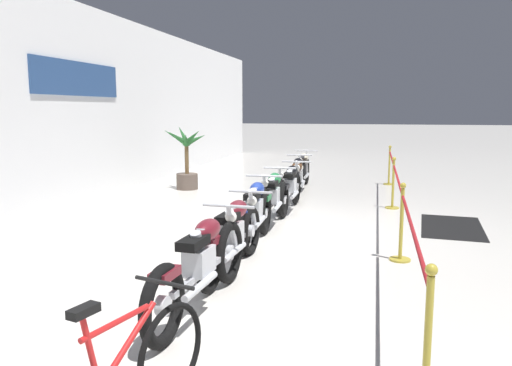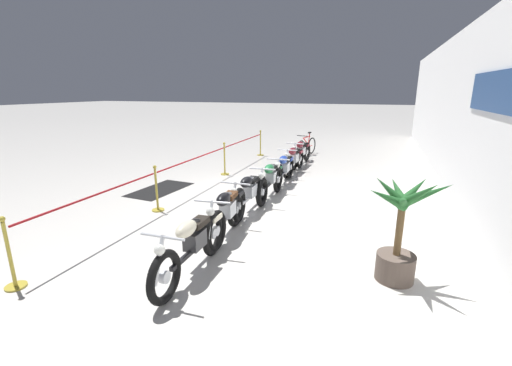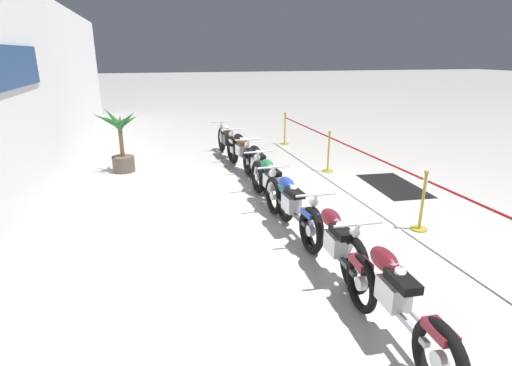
% 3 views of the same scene
% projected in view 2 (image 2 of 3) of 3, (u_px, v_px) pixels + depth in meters
% --- Properties ---
extents(ground_plane, '(120.00, 120.00, 0.00)m').
position_uv_depth(ground_plane, '(246.00, 194.00, 9.01)').
color(ground_plane, silver).
extents(back_wall, '(28.00, 0.29, 4.20)m').
position_uv_depth(back_wall, '(486.00, 119.00, 6.80)').
color(back_wall, white).
rests_on(back_wall, ground).
extents(motorcycle_maroon_0, '(2.39, 0.62, 0.94)m').
position_uv_depth(motorcycle_maroon_0, '(301.00, 153.00, 12.32)').
color(motorcycle_maroon_0, black).
rests_on(motorcycle_maroon_0, ground).
extents(motorcycle_maroon_1, '(2.21, 0.62, 0.92)m').
position_uv_depth(motorcycle_maroon_1, '(294.00, 159.00, 11.19)').
color(motorcycle_maroon_1, black).
rests_on(motorcycle_maroon_1, ground).
extents(motorcycle_blue_2, '(2.32, 0.62, 0.93)m').
position_uv_depth(motorcycle_blue_2, '(284.00, 169.00, 9.80)').
color(motorcycle_blue_2, black).
rests_on(motorcycle_blue_2, ground).
extents(motorcycle_green_3, '(2.29, 0.62, 0.93)m').
position_uv_depth(motorcycle_green_3, '(271.00, 180.00, 8.71)').
color(motorcycle_green_3, black).
rests_on(motorcycle_green_3, ground).
extents(motorcycle_black_4, '(2.30, 0.62, 0.91)m').
position_uv_depth(motorcycle_black_4, '(249.00, 193.00, 7.54)').
color(motorcycle_black_4, black).
rests_on(motorcycle_black_4, ground).
extents(motorcycle_black_5, '(2.23, 0.62, 0.94)m').
position_uv_depth(motorcycle_black_5, '(227.00, 213.00, 6.31)').
color(motorcycle_black_5, black).
rests_on(motorcycle_black_5, ground).
extents(motorcycle_cream_6, '(2.27, 0.62, 0.93)m').
position_uv_depth(motorcycle_cream_6, '(193.00, 244.00, 5.03)').
color(motorcycle_cream_6, black).
rests_on(motorcycle_cream_6, ground).
extents(bicycle, '(1.67, 0.58, 0.95)m').
position_uv_depth(bicycle, '(307.00, 146.00, 14.27)').
color(bicycle, black).
rests_on(bicycle, ground).
extents(potted_palm_left_of_row, '(0.98, 1.09, 1.65)m').
position_uv_depth(potted_palm_left_of_row, '(400.00, 234.00, 4.77)').
color(potted_palm_left_of_row, brown).
rests_on(potted_palm_left_of_row, ground).
extents(stanchion_far_left, '(10.61, 0.28, 1.05)m').
position_uv_depth(stanchion_far_left, '(220.00, 154.00, 10.66)').
color(stanchion_far_left, gold).
rests_on(stanchion_far_left, ground).
extents(stanchion_mid_left, '(0.28, 0.28, 1.05)m').
position_uv_depth(stanchion_mid_left, '(225.00, 164.00, 11.02)').
color(stanchion_mid_left, gold).
rests_on(stanchion_mid_left, ground).
extents(stanchion_mid_right, '(0.28, 0.28, 1.05)m').
position_uv_depth(stanchion_mid_right, '(157.00, 195.00, 7.71)').
color(stanchion_mid_right, gold).
rests_on(stanchion_mid_right, ground).
extents(stanchion_far_right, '(0.28, 0.28, 1.05)m').
position_uv_depth(stanchion_far_right, '(11.00, 264.00, 4.68)').
color(stanchion_far_right, gold).
rests_on(stanchion_far_right, ground).
extents(floor_banner, '(1.95, 1.15, 0.01)m').
position_uv_depth(floor_banner, '(160.00, 189.00, 9.43)').
color(floor_banner, black).
rests_on(floor_banner, ground).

